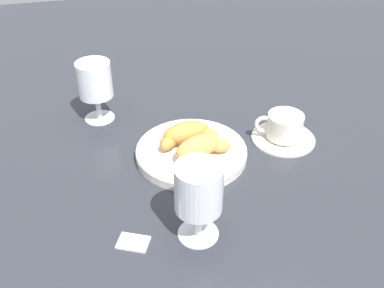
{
  "coord_description": "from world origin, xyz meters",
  "views": [
    {
      "loc": [
        0.17,
        0.71,
        0.54
      ],
      "look_at": [
        -0.0,
        0.01,
        0.03
      ],
      "focal_mm": 41.37,
      "sensor_mm": 36.0,
      "label": 1
    }
  ],
  "objects_px": {
    "pastry_plate": "(192,152)",
    "coffee_cup_near": "(284,130)",
    "croissant_large": "(186,134)",
    "croissant_small": "(199,148)",
    "sugar_packet": "(133,242)",
    "juice_glass_left": "(95,82)",
    "juice_glass_right": "(199,192)"
  },
  "relations": [
    {
      "from": "pastry_plate",
      "to": "coffee_cup_near",
      "type": "height_order",
      "value": "coffee_cup_near"
    },
    {
      "from": "pastry_plate",
      "to": "croissant_large",
      "type": "xyz_separation_m",
      "value": [
        0.01,
        -0.02,
        0.03
      ]
    },
    {
      "from": "pastry_plate",
      "to": "croissant_large",
      "type": "height_order",
      "value": "croissant_large"
    },
    {
      "from": "croissant_small",
      "to": "sugar_packet",
      "type": "height_order",
      "value": "croissant_small"
    },
    {
      "from": "juice_glass_left",
      "to": "croissant_small",
      "type": "bearing_deg",
      "value": 128.94
    },
    {
      "from": "croissant_small",
      "to": "sugar_packet",
      "type": "relative_size",
      "value": 2.57
    },
    {
      "from": "croissant_small",
      "to": "juice_glass_left",
      "type": "distance_m",
      "value": 0.29
    },
    {
      "from": "croissant_large",
      "to": "juice_glass_right",
      "type": "distance_m",
      "value": 0.24
    },
    {
      "from": "juice_glass_right",
      "to": "sugar_packet",
      "type": "height_order",
      "value": "juice_glass_right"
    },
    {
      "from": "croissant_small",
      "to": "juice_glass_left",
      "type": "height_order",
      "value": "juice_glass_left"
    },
    {
      "from": "croissant_large",
      "to": "juice_glass_left",
      "type": "bearing_deg",
      "value": -45.47
    },
    {
      "from": "juice_glass_left",
      "to": "sugar_packet",
      "type": "relative_size",
      "value": 2.8
    },
    {
      "from": "croissant_small",
      "to": "juice_glass_left",
      "type": "bearing_deg",
      "value": -51.06
    },
    {
      "from": "juice_glass_left",
      "to": "juice_glass_right",
      "type": "xyz_separation_m",
      "value": [
        -0.13,
        0.4,
        -0.0
      ]
    },
    {
      "from": "pastry_plate",
      "to": "juice_glass_right",
      "type": "xyz_separation_m",
      "value": [
        0.04,
        0.21,
        0.08
      ]
    },
    {
      "from": "croissant_small",
      "to": "sugar_packet",
      "type": "bearing_deg",
      "value": 48.27
    },
    {
      "from": "croissant_large",
      "to": "juice_glass_left",
      "type": "height_order",
      "value": "juice_glass_left"
    },
    {
      "from": "croissant_small",
      "to": "coffee_cup_near",
      "type": "relative_size",
      "value": 0.94
    },
    {
      "from": "croissant_large",
      "to": "coffee_cup_near",
      "type": "relative_size",
      "value": 0.99
    },
    {
      "from": "pastry_plate",
      "to": "croissant_small",
      "type": "bearing_deg",
      "value": 104.25
    },
    {
      "from": "juice_glass_left",
      "to": "sugar_packet",
      "type": "bearing_deg",
      "value": 93.32
    },
    {
      "from": "coffee_cup_near",
      "to": "juice_glass_left",
      "type": "distance_m",
      "value": 0.42
    },
    {
      "from": "coffee_cup_near",
      "to": "croissant_small",
      "type": "bearing_deg",
      "value": 10.95
    },
    {
      "from": "croissant_small",
      "to": "juice_glass_right",
      "type": "distance_m",
      "value": 0.2
    },
    {
      "from": "pastry_plate",
      "to": "sugar_packet",
      "type": "bearing_deg",
      "value": 54.02
    },
    {
      "from": "pastry_plate",
      "to": "juice_glass_left",
      "type": "bearing_deg",
      "value": -48.22
    },
    {
      "from": "coffee_cup_near",
      "to": "juice_glass_left",
      "type": "xyz_separation_m",
      "value": [
        0.38,
        -0.18,
        0.07
      ]
    },
    {
      "from": "sugar_packet",
      "to": "croissant_small",
      "type": "bearing_deg",
      "value": -105.88
    },
    {
      "from": "sugar_packet",
      "to": "juice_glass_left",
      "type": "bearing_deg",
      "value": -60.83
    },
    {
      "from": "croissant_small",
      "to": "juice_glass_right",
      "type": "relative_size",
      "value": 0.92
    },
    {
      "from": "juice_glass_right",
      "to": "sugar_packet",
      "type": "bearing_deg",
      "value": -3.16
    },
    {
      "from": "croissant_large",
      "to": "sugar_packet",
      "type": "distance_m",
      "value": 0.27
    }
  ]
}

